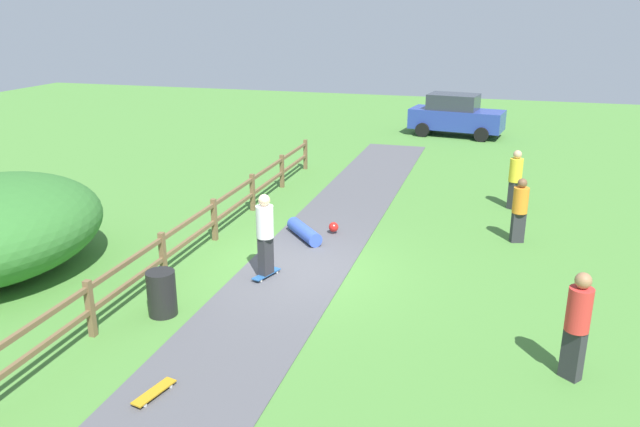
% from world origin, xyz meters
% --- Properties ---
extents(ground_plane, '(60.00, 60.00, 0.00)m').
position_xyz_m(ground_plane, '(0.00, 0.00, 0.00)').
color(ground_plane, '#4C8438').
extents(asphalt_path, '(2.40, 28.00, 0.02)m').
position_xyz_m(asphalt_path, '(0.00, 0.00, 0.01)').
color(asphalt_path, '#515156').
rests_on(asphalt_path, ground_plane).
extents(wooden_fence, '(0.12, 18.12, 1.10)m').
position_xyz_m(wooden_fence, '(-2.60, 0.00, 0.67)').
color(wooden_fence, brown).
rests_on(wooden_fence, ground_plane).
extents(trash_bin, '(0.56, 0.56, 0.90)m').
position_xyz_m(trash_bin, '(-1.80, -2.75, 0.45)').
color(trash_bin, black).
rests_on(trash_bin, ground_plane).
extents(skater_riding, '(0.48, 0.82, 1.91)m').
position_xyz_m(skater_riding, '(-0.48, -0.57, 1.09)').
color(skater_riding, '#265999').
rests_on(skater_riding, asphalt_path).
extents(skater_fallen, '(1.38, 1.36, 0.36)m').
position_xyz_m(skater_fallen, '(-0.36, 2.03, 0.20)').
color(skater_fallen, blue).
rests_on(skater_fallen, asphalt_path).
extents(skateboard_loose, '(0.37, 0.82, 0.08)m').
position_xyz_m(skateboard_loose, '(-0.54, -5.22, 0.09)').
color(skateboard_loose, '#BF8C19').
rests_on(skateboard_loose, asphalt_path).
extents(bystander_red, '(0.53, 0.53, 1.85)m').
position_xyz_m(bystander_red, '(5.64, -2.86, 1.03)').
color(bystander_red, '#2D2D33').
rests_on(bystander_red, ground_plane).
extents(bystander_orange, '(0.48, 0.48, 1.68)m').
position_xyz_m(bystander_orange, '(4.86, 3.32, 0.92)').
color(bystander_orange, '#2D2D33').
rests_on(bystander_orange, ground_plane).
extents(bystander_yellow, '(0.53, 0.53, 1.76)m').
position_xyz_m(bystander_yellow, '(4.76, 6.21, 0.97)').
color(bystander_yellow, '#2D2D33').
rests_on(bystander_yellow, ground_plane).
extents(parked_car_blue, '(4.41, 2.48, 1.92)m').
position_xyz_m(parked_car_blue, '(2.18, 16.97, 0.96)').
color(parked_car_blue, '#283D99').
rests_on(parked_car_blue, ground_plane).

